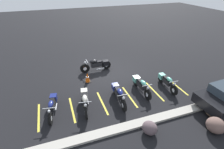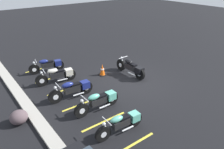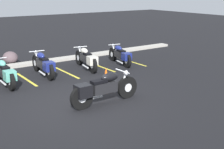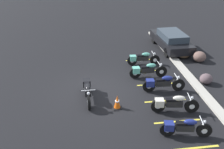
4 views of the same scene
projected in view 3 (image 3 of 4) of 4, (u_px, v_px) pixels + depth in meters
The scene contains 13 objects.
ground at pixel (75, 104), 9.25m from camera, with size 60.00×60.00×0.00m, color black.
motorcycle_black_featured at pixel (102, 88), 9.10m from camera, with size 2.32×0.65×0.91m.
parked_bike_1 at pixel (5, 73), 10.84m from camera, with size 0.62×2.20×0.87m.
parked_bike_2 at pixel (43, 64), 12.04m from camera, with size 0.63×2.24×0.88m.
parked_bike_3 at pixel (87, 59), 13.03m from camera, with size 0.71×2.19×0.87m.
parked_bike_4 at pixel (121, 55), 13.85m from camera, with size 0.72×2.07×0.82m.
concrete_curb at pixel (15, 66), 13.53m from camera, with size 18.00×0.50×0.12m, color #A8A399.
landscape_rock_1 at pixel (10, 58), 13.96m from camera, with size 0.65×0.71×0.58m, color #544448.
traffic_cone at pixel (106, 78), 10.76m from camera, with size 0.40×0.40×0.68m.
stall_line_2 at pixel (26, 79), 11.70m from camera, with size 0.10×2.10×0.00m, color gold.
stall_line_3 at pixel (67, 73), 12.63m from camera, with size 0.10×2.10×0.00m, color gold.
stall_line_4 at pixel (101, 67), 13.56m from camera, with size 0.10×2.10×0.00m, color gold.
stall_line_5 at pixel (131, 62), 14.49m from camera, with size 0.10×2.10×0.00m, color gold.
Camera 3 is at (-4.08, -7.73, 3.32)m, focal length 50.00 mm.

